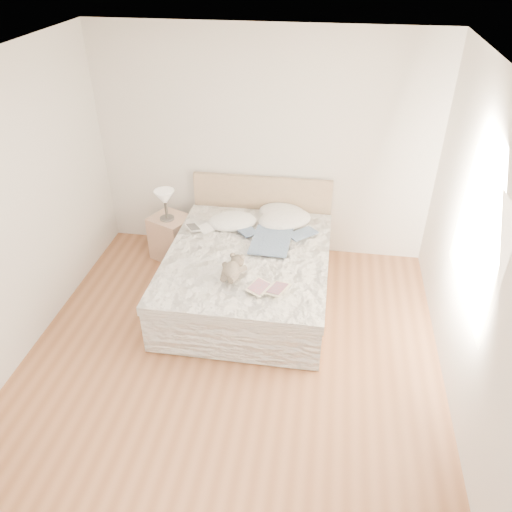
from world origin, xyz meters
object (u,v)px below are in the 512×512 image
(bed, at_px, (249,272))
(childrens_book, at_px, (268,289))
(photo_book, at_px, (199,229))
(nightstand, at_px, (172,237))
(table_lamp, at_px, (165,199))
(teddy_bear, at_px, (231,275))

(bed, bearing_deg, childrens_book, -66.18)
(bed, distance_m, photo_book, 0.76)
(bed, xyz_separation_m, childrens_book, (0.31, -0.69, 0.32))
(bed, height_order, photo_book, bed)
(bed, distance_m, nightstand, 1.24)
(bed, relative_size, childrens_book, 5.94)
(table_lamp, distance_m, childrens_book, 1.90)
(table_lamp, bearing_deg, nightstand, 61.73)
(photo_book, height_order, teddy_bear, teddy_bear)
(bed, bearing_deg, teddy_bear, -98.17)
(bed, height_order, nightstand, bed)
(teddy_bear, bearing_deg, bed, 88.47)
(bed, xyz_separation_m, teddy_bear, (-0.08, -0.56, 0.34))
(nightstand, distance_m, photo_book, 0.65)
(childrens_book, relative_size, teddy_bear, 1.13)
(table_lamp, bearing_deg, bed, -27.83)
(bed, relative_size, photo_book, 7.23)
(nightstand, height_order, table_lamp, table_lamp)
(bed, height_order, teddy_bear, bed)
(childrens_book, bearing_deg, teddy_bear, -175.79)
(photo_book, relative_size, childrens_book, 0.82)
(table_lamp, height_order, photo_book, table_lamp)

